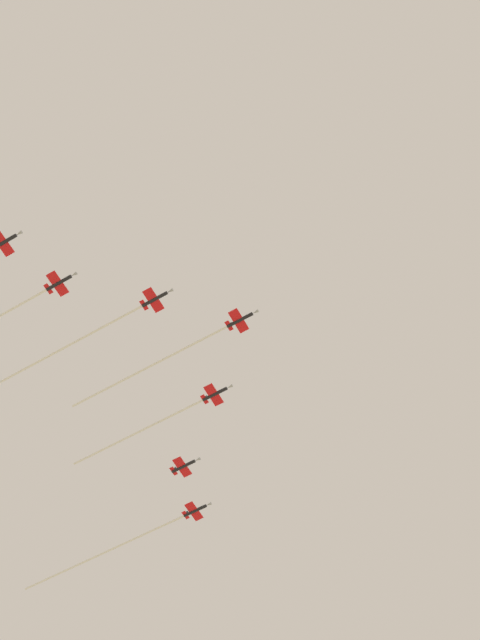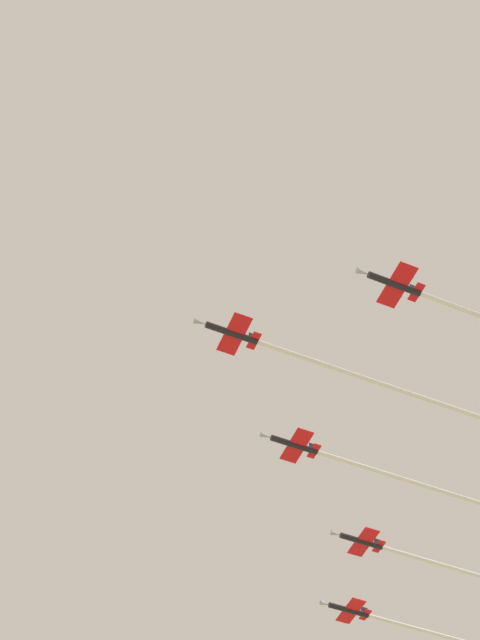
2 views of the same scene
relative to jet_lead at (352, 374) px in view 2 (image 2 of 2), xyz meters
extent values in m
cylinder|color=black|center=(-21.77, 0.83, 0.00)|extent=(9.06, 1.45, 1.10)
cone|color=#9EA3AD|center=(-27.28, 1.05, 0.00)|extent=(2.04, 1.12, 1.05)
cube|color=red|center=(-21.27, 0.82, -0.05)|extent=(3.51, 8.14, 0.18)
cube|color=red|center=(-17.82, 0.68, 0.00)|extent=(1.53, 3.46, 0.18)
cube|color=black|center=(-17.90, 0.69, 0.90)|extent=(1.61, 0.22, 1.81)
cylinder|color=white|center=(12.05, -0.46, 0.00)|extent=(58.66, 3.02, 0.77)
cylinder|color=black|center=(-2.74, -18.60, -0.46)|extent=(9.06, 1.45, 1.10)
cone|color=#9EA3AD|center=(-8.26, -18.39, -0.46)|extent=(2.04, 1.12, 1.05)
cube|color=red|center=(-2.24, -18.62, -0.51)|extent=(3.51, 8.14, 0.18)
cube|color=red|center=(1.20, -18.75, -0.46)|extent=(1.53, 3.46, 0.18)
cube|color=black|center=(1.12, -18.75, 0.44)|extent=(1.61, 0.22, 1.81)
cylinder|color=black|center=(-1.31, 18.76, 0.46)|extent=(9.06, 1.45, 1.10)
cone|color=#9EA3AD|center=(-6.82, 18.97, 0.46)|extent=(2.04, 1.12, 1.05)
cube|color=red|center=(-0.81, 18.74, 0.41)|extent=(3.51, 8.14, 0.18)
cube|color=red|center=(2.64, 18.61, 0.46)|extent=(1.53, 3.46, 0.18)
cube|color=black|center=(2.56, 18.61, 1.36)|extent=(1.61, 0.22, 1.81)
cylinder|color=white|center=(30.78, 17.53, 0.46)|extent=(55.20, 2.89, 0.77)
cylinder|color=black|center=(22.48, 36.55, 1.10)|extent=(9.06, 1.45, 1.10)
cone|color=#9EA3AD|center=(16.97, 36.76, 1.10)|extent=(2.04, 1.12, 1.05)
cube|color=red|center=(22.99, 36.53, 1.05)|extent=(3.51, 8.14, 0.18)
cube|color=red|center=(26.43, 36.40, 1.10)|extent=(1.53, 3.46, 0.18)
cube|color=black|center=(26.35, 36.40, 2.00)|extent=(1.61, 0.22, 1.81)
cylinder|color=black|center=(29.67, 54.98, -0.13)|extent=(9.06, 1.45, 1.10)
cone|color=#9EA3AD|center=(24.15, 55.19, -0.13)|extent=(2.04, 1.12, 1.05)
cube|color=red|center=(30.17, 54.96, -0.18)|extent=(3.51, 8.14, 0.18)
cube|color=red|center=(33.61, 54.83, -0.13)|extent=(1.53, 3.46, 0.18)
cube|color=black|center=(33.53, 54.83, 0.77)|extent=(1.61, 0.22, 1.81)
camera|label=1|loc=(-57.22, 70.79, -192.07)|focal=37.35mm
camera|label=2|loc=(-54.32, -73.08, -114.50)|focal=48.44mm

